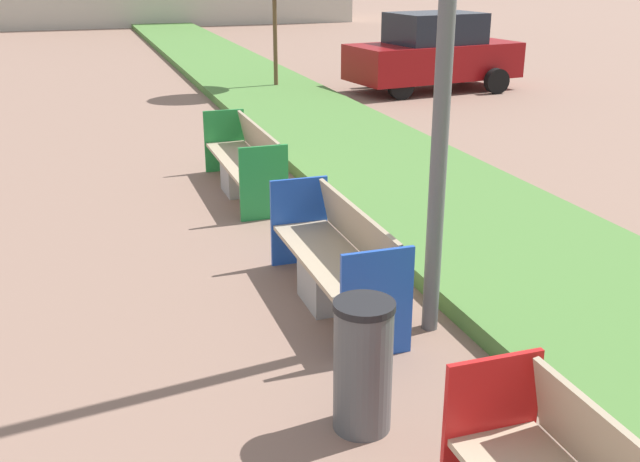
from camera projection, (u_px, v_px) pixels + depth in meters
planter_grass_strip at (373, 159)px, 11.88m from camera, size 2.80×120.00×0.18m
bench_blue_frame at (337, 266)px, 7.01m from camera, size 0.65×2.18×0.94m
bench_green_frame at (245, 166)px, 10.37m from camera, size 0.65×2.45×0.94m
litter_bin at (363, 366)px, 5.09m from camera, size 0.42×0.42×0.96m
parked_car_distant at (434, 53)px, 18.22m from camera, size 4.41×2.34×1.86m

